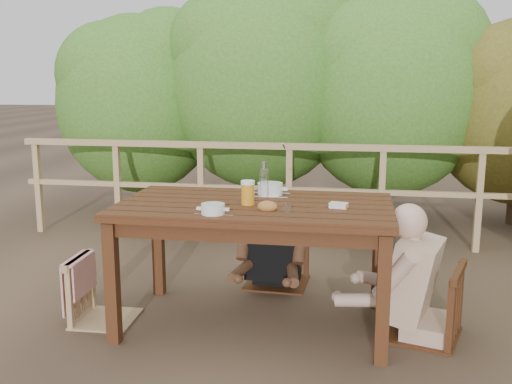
% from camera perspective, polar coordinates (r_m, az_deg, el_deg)
% --- Properties ---
extents(ground, '(60.00, 60.00, 0.00)m').
position_cam_1_polar(ground, '(4.07, -0.12, -12.67)').
color(ground, brown).
rests_on(ground, ground).
extents(table, '(1.77, 1.00, 0.82)m').
position_cam_1_polar(table, '(3.92, -0.12, -7.17)').
color(table, '#3A1D0E').
rests_on(table, ground).
extents(chair_left, '(0.43, 0.43, 0.83)m').
position_cam_1_polar(chair_left, '(4.11, -14.64, -6.61)').
color(chair_left, tan).
rests_on(chair_left, ground).
extents(chair_far, '(0.51, 0.51, 0.97)m').
position_cam_1_polar(chair_far, '(4.66, 2.08, -3.29)').
color(chair_far, '#3A1D0E').
rests_on(chair_far, ground).
extents(chair_right, '(0.57, 0.57, 0.92)m').
position_cam_1_polar(chair_right, '(3.88, 16.26, -7.09)').
color(chair_right, '#3A1D0E').
rests_on(chair_right, ground).
extents(woman, '(0.55, 0.66, 1.27)m').
position_cam_1_polar(woman, '(4.64, 2.13, -1.41)').
color(woman, black).
rests_on(woman, ground).
extents(diner_right, '(0.84, 0.75, 1.41)m').
position_cam_1_polar(diner_right, '(3.82, 16.90, -3.57)').
color(diner_right, tan).
rests_on(diner_right, ground).
extents(railing, '(5.60, 0.10, 1.01)m').
position_cam_1_polar(railing, '(5.82, 3.25, -0.18)').
color(railing, tan).
rests_on(railing, ground).
extents(hedge_row, '(6.60, 1.60, 3.80)m').
position_cam_1_polar(hedge_row, '(6.88, 7.95, 13.14)').
color(hedge_row, '#3A6622').
rests_on(hedge_row, ground).
extents(soup_near, '(0.24, 0.24, 0.08)m').
position_cam_1_polar(soup_near, '(3.51, -4.21, -1.78)').
color(soup_near, white).
rests_on(soup_near, table).
extents(soup_far, '(0.30, 0.30, 0.10)m').
position_cam_1_polar(soup_far, '(4.08, 1.38, 0.21)').
color(soup_far, silver).
rests_on(soup_far, table).
extents(bread_roll, '(0.13, 0.10, 0.07)m').
position_cam_1_polar(bread_roll, '(3.61, 1.14, -1.43)').
color(bread_roll, '#B06F2D').
rests_on(bread_roll, table).
extents(beer_glass, '(0.09, 0.09, 0.17)m').
position_cam_1_polar(beer_glass, '(3.75, -0.80, -0.19)').
color(beer_glass, gold).
rests_on(beer_glass, table).
extents(bottle, '(0.06, 0.06, 0.27)m').
position_cam_1_polar(bottle, '(3.95, 0.79, 1.09)').
color(bottle, silver).
rests_on(bottle, table).
extents(tumbler, '(0.06, 0.06, 0.07)m').
position_cam_1_polar(tumbler, '(3.55, 3.07, -1.70)').
color(tumbler, white).
rests_on(tumbler, table).
extents(butter_tub, '(0.13, 0.10, 0.05)m').
position_cam_1_polar(butter_tub, '(3.71, 8.05, -1.41)').
color(butter_tub, white).
rests_on(butter_tub, table).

